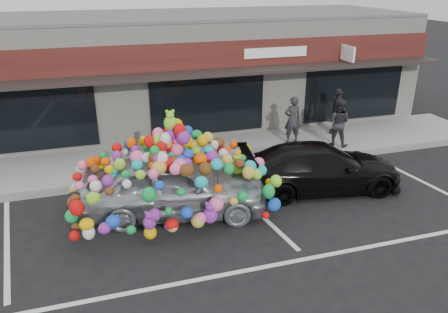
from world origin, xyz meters
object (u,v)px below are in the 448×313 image
object	(u,v)px
black_sedan	(320,167)
pedestrian_a	(292,120)
pedestrian_b	(338,122)
pedestrian_c	(337,111)
toy_car	(175,178)

from	to	relation	value
black_sedan	pedestrian_a	bearing A→B (deg)	-3.65
black_sedan	pedestrian_b	xyz separation A→B (m)	(2.06, 2.61, 0.32)
pedestrian_a	pedestrian_c	world-z (taller)	pedestrian_c
black_sedan	pedestrian_c	xyz separation A→B (m)	(2.71, 3.78, 0.35)
pedestrian_c	pedestrian_b	bearing A→B (deg)	4.94
toy_car	pedestrian_c	xyz separation A→B (m)	(6.91, 3.93, 0.05)
black_sedan	pedestrian_a	world-z (taller)	pedestrian_a
pedestrian_a	pedestrian_c	bearing A→B (deg)	-164.86
black_sedan	pedestrian_c	distance (m)	4.67
toy_car	pedestrian_c	bearing A→B (deg)	-48.44
toy_car	black_sedan	bearing A→B (deg)	-76.08
black_sedan	pedestrian_b	size ratio (longest dim) A/B	2.74
toy_car	pedestrian_a	xyz separation A→B (m)	(4.89, 3.50, 0.02)
pedestrian_b	pedestrian_c	world-z (taller)	pedestrian_c
pedestrian_b	pedestrian_c	distance (m)	1.34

